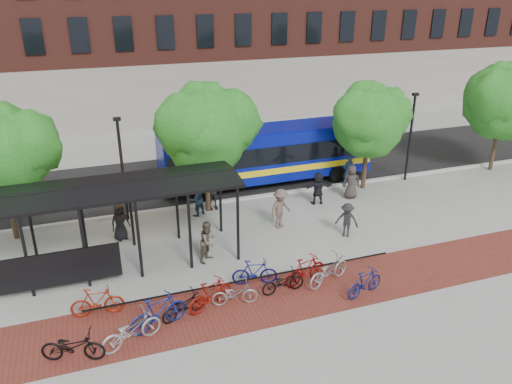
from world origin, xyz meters
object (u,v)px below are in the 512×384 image
object	(u,v)px
lamp_post_left	(122,167)
tree_c	(370,118)
tree_b	(207,125)
pedestrian_3	(281,209)
pedestrian_9	(347,220)
pedestrian_0	(120,222)
bike_1	(97,302)
bike_7	(255,272)
bus	(267,152)
bike_0	(73,346)
bike_2	(131,330)
bike_4	(184,305)
pedestrian_4	(212,192)
tree_d	(505,98)
bike_10	(328,270)
pedestrian_6	(351,182)
bike_3	(158,312)
tree_a	(1,149)
pedestrian_2	(196,199)
bike_11	(365,283)
pedestrian_7	(348,171)
bus_shelter	(102,198)
pedestrian_5	(318,188)
pedestrian_8	(208,241)
bike_8	(283,282)
bike_9	(305,270)
lamp_post_right	(410,135)
bike_6	(235,294)
bike_5	(211,294)

from	to	relation	value
lamp_post_left	tree_c	bearing A→B (deg)	-1.10
tree_b	pedestrian_3	distance (m)	5.34
pedestrian_9	pedestrian_0	bearing A→B (deg)	-159.30
bike_1	bike_7	size ratio (longest dim) A/B	1.04
bus	bike_0	world-z (taller)	bus
bike_2	bike_4	xyz separation A→B (m)	(1.88, 0.87, -0.09)
bike_4	pedestrian_4	world-z (taller)	pedestrian_4
tree_d	bike_10	bearing A→B (deg)	-152.40
pedestrian_6	pedestrian_9	bearing A→B (deg)	78.94
bike_10	pedestrian_0	xyz separation A→B (m)	(-7.24, 6.28, 0.32)
bike_3	bike_4	size ratio (longest dim) A/B	1.20
tree_a	pedestrian_2	distance (m)	8.90
bike_11	lamp_post_left	bearing A→B (deg)	22.92
lamp_post_left	pedestrian_7	size ratio (longest dim) A/B	2.74
bus_shelter	lamp_post_left	distance (m)	4.24
pedestrian_4	pedestrian_5	size ratio (longest dim) A/B	1.10
tree_d	pedestrian_3	bearing A→B (deg)	-168.79
bike_0	tree_c	bearing A→B (deg)	-41.30
bus	pedestrian_8	bearing A→B (deg)	-126.45
bike_8	pedestrian_2	size ratio (longest dim) A/B	0.97
tree_b	bike_9	distance (m)	8.85
tree_a	bike_7	xyz separation A→B (m)	(8.95, -7.18, -3.71)
bike_3	bus	bearing A→B (deg)	-53.47
bike_10	tree_d	bearing A→B (deg)	-84.70
bike_11	pedestrian_6	bearing A→B (deg)	-42.11
bike_1	pedestrian_6	distance (m)	14.75
tree_d	bike_10	xyz separation A→B (m)	(-15.34, -8.02, -3.91)
tree_c	tree_d	size ratio (longest dim) A/B	0.90
lamp_post_right	bike_6	bearing A→B (deg)	-147.24
bike_5	bus	bearing A→B (deg)	-54.15
bike_3	bike_4	distance (m)	0.99
lamp_post_right	tree_b	bearing A→B (deg)	-178.80
bike_4	pedestrian_8	xyz separation A→B (m)	(1.76, 3.42, 0.44)
pedestrian_4	pedestrian_8	distance (m)	5.11
bike_1	pedestrian_2	size ratio (longest dim) A/B	1.04
tree_c	pedestrian_0	distance (m)	14.04
bus_shelter	bike_5	bearing A→B (deg)	-53.12
bike_1	pedestrian_2	distance (m)	8.48
lamp_post_left	bike_8	distance (m)	9.88
bike_5	pedestrian_0	xyz separation A→B (m)	(-2.54, 6.35, 0.30)
tree_b	bike_2	world-z (taller)	tree_b
bike_10	pedestrian_3	bearing A→B (deg)	-22.26
bus	bike_7	size ratio (longest dim) A/B	6.89
bike_0	bike_8	world-z (taller)	bike_0
lamp_post_left	pedestrian_5	world-z (taller)	lamp_post_left
bike_8	pedestrian_2	xyz separation A→B (m)	(-1.54, 7.62, 0.44)
pedestrian_0	pedestrian_8	xyz separation A→B (m)	(3.28, -3.11, 0.02)
bike_2	pedestrian_2	world-z (taller)	pedestrian_2
tree_a	tree_d	xyz separation A→B (m)	(27.01, 0.00, 0.23)
tree_b	bike_10	size ratio (longest dim) A/B	3.06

